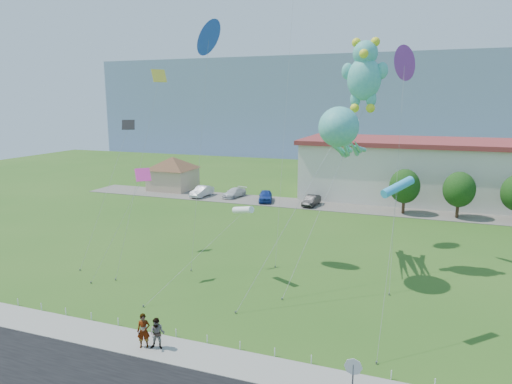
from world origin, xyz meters
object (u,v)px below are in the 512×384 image
parked_car_black (311,200)px  octopus_kite (341,135)px  pedestrian_left (144,331)px  pedestrian_right (157,334)px  stop_sign (353,371)px  teddy_bear_kite (364,73)px  parked_car_blue (265,196)px  parked_car_white (234,193)px  pavilion (173,170)px  parked_car_silver (202,191)px

parked_car_black → octopus_kite: octopus_kite is taller
pedestrian_left → pedestrian_right: size_ratio=1.10×
stop_sign → pedestrian_right: bearing=173.1°
pedestrian_right → teddy_bear_kite: bearing=49.4°
stop_sign → parked_car_blue: stop_sign is taller
stop_sign → teddy_bear_kite: teddy_bear_kite is taller
stop_sign → parked_car_white: (-22.38, 39.95, -1.19)m
stop_sign → parked_car_blue: 42.49m
parked_car_black → pavilion: bearing=176.0°
parked_car_silver → parked_car_white: (4.50, 1.16, -0.11)m
teddy_bear_kite → parked_car_black: bearing=113.0°
parked_car_blue → parked_car_black: (6.43, -0.32, -0.07)m
pavilion → parked_car_blue: pavilion is taller
octopus_kite → parked_car_white: bearing=128.1°
parked_car_silver → parked_car_blue: 9.57m
pedestrian_right → parked_car_blue: (-6.61, 37.49, -0.19)m
pedestrian_left → teddy_bear_kite: bearing=37.3°
parked_car_blue → pedestrian_right: bearing=-96.5°
parked_car_blue → parked_car_black: 6.44m
pedestrian_right → pavilion: bearing=104.4°
parked_car_white → parked_car_blue: 5.20m
pavilion → pedestrian_left: (22.00, -41.02, -1.95)m
pedestrian_right → octopus_kite: bearing=49.1°
parked_car_silver → octopus_kite: 34.21m
pedestrian_right → parked_car_white: bearing=92.0°
parked_car_blue → parked_car_black: bearing=-19.3°
teddy_bear_kite → stop_sign: bearing=-82.6°
pavilion → teddy_bear_kite: 41.08m
parked_car_white → parked_car_black: 11.59m
pedestrian_right → octopus_kite: 19.06m
parked_car_white → teddy_bear_kite: bearing=-34.0°
pavilion → teddy_bear_kite: (31.11, -23.74, 12.48)m
parked_car_black → teddy_bear_kite: (8.50, -20.01, 14.77)m
stop_sign → parked_car_blue: bearing=114.1°
parked_car_white → parked_car_blue: (5.06, -1.16, 0.12)m
parked_car_silver → octopus_kite: (23.33, -22.88, 10.13)m
pedestrian_right → parked_car_black: 37.17m
pedestrian_left → teddy_bear_kite: 24.29m
pedestrian_right → parked_car_black: bearing=75.5°
octopus_kite → teddy_bear_kite: bearing=65.3°
pedestrian_right → teddy_bear_kite: 23.97m
pedestrian_right → parked_car_white: size_ratio=0.41×
pedestrian_left → parked_car_black: pedestrian_left is taller
parked_car_white → octopus_kite: size_ratio=0.30×
parked_car_white → parked_car_blue: bearing=0.2°
teddy_bear_kite → parked_car_white: bearing=132.9°
pavilion → parked_car_white: bearing=-11.5°
pedestrian_left → parked_car_blue: pedestrian_left is taller
pavilion → parked_car_blue: 16.69m
octopus_kite → teddy_bear_kite: teddy_bear_kite is taller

